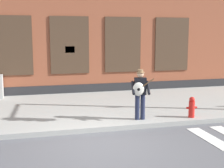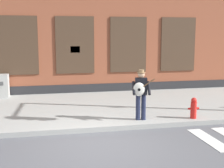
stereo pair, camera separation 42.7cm
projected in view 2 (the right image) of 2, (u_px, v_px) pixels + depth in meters
The scene contains 5 objects.
ground_plane at pixel (101, 145), 8.29m from camera, with size 160.00×160.00×0.00m, color #56565B.
sidewalk at pixel (83, 108), 12.12m from camera, with size 28.00×5.79×0.16m.
building_backdrop at pixel (71, 24), 16.31m from camera, with size 28.00×4.06×6.95m.
busker at pixel (141, 92), 9.99m from camera, with size 0.72×0.62×1.64m.
fire_hydrant at pixel (194, 108), 10.29m from camera, with size 0.38×0.20×0.70m.
Camera 2 is at (-1.35, -7.83, 2.91)m, focal length 50.00 mm.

